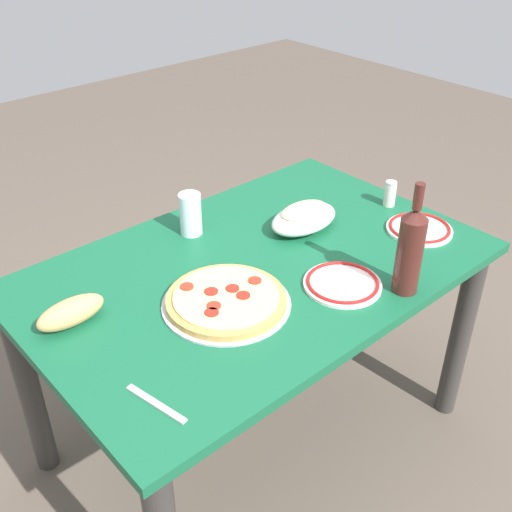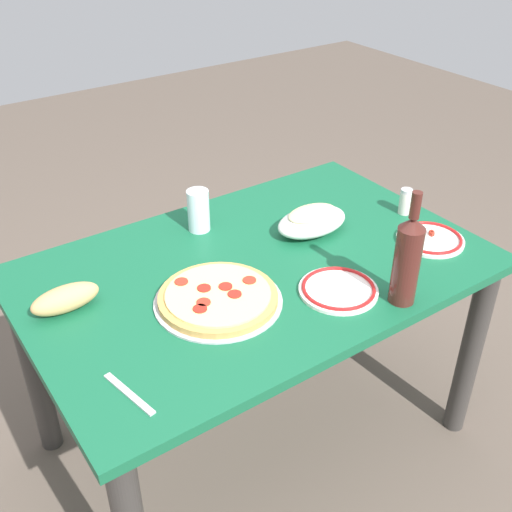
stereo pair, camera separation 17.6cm
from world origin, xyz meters
name	(u,v)px [view 2 (the right image)]	position (x,y,z in m)	size (l,w,h in m)	color
ground_plane	(256,433)	(0.00, 0.00, 0.00)	(8.00, 8.00, 0.00)	brown
dining_table	(256,297)	(0.00, 0.00, 0.59)	(1.32, 0.85, 0.71)	#145938
pepperoni_pizza	(218,298)	(-0.18, -0.09, 0.72)	(0.34, 0.34, 0.03)	#B7B7BC
baked_pasta_dish	(312,220)	(0.25, 0.06, 0.75)	(0.24, 0.15, 0.08)	white
wine_bottle	(407,259)	(0.22, -0.36, 0.84)	(0.07, 0.07, 0.32)	#471E19
water_glass	(198,210)	(-0.03, 0.27, 0.78)	(0.07, 0.07, 0.13)	silver
side_plate_near	(338,289)	(0.11, -0.24, 0.72)	(0.22, 0.22, 0.02)	white
side_plate_far	(430,239)	(0.51, -0.20, 0.72)	(0.21, 0.21, 0.02)	white
bread_loaf	(65,299)	(-0.52, 0.11, 0.74)	(0.18, 0.08, 0.07)	tan
spice_shaker	(405,201)	(0.58, -0.02, 0.75)	(0.04, 0.04, 0.09)	silver
fork_left	(129,394)	(-0.52, -0.26, 0.71)	(0.17, 0.02, 0.01)	#B7B7BC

